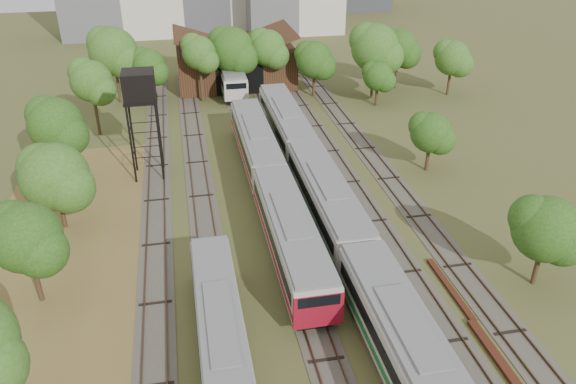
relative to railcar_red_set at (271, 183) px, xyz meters
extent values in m
cube|color=brown|center=(-16.00, -14.42, -2.06)|extent=(14.00, 60.00, 0.04)
cube|color=#4C473D|center=(-10.00, 2.58, -2.05)|extent=(2.60, 80.00, 0.06)
cube|color=#472D1E|center=(-10.72, 2.58, -1.96)|extent=(0.08, 80.00, 0.14)
cube|color=#472D1E|center=(-9.28, 2.58, -1.96)|extent=(0.08, 80.00, 0.14)
cube|color=#4C473D|center=(-6.00, 2.58, -2.05)|extent=(2.60, 80.00, 0.06)
cube|color=#472D1E|center=(-6.72, 2.58, -1.96)|extent=(0.08, 80.00, 0.14)
cube|color=#472D1E|center=(-5.28, 2.58, -1.96)|extent=(0.08, 80.00, 0.14)
cube|color=#4C473D|center=(0.00, 2.58, -2.05)|extent=(2.60, 80.00, 0.06)
cube|color=#472D1E|center=(-0.72, 2.58, -1.96)|extent=(0.08, 80.00, 0.14)
cube|color=#472D1E|center=(0.72, 2.58, -1.96)|extent=(0.08, 80.00, 0.14)
cube|color=#4C473D|center=(4.00, 2.58, -2.05)|extent=(2.60, 80.00, 0.06)
cube|color=#472D1E|center=(3.28, 2.58, -1.96)|extent=(0.08, 80.00, 0.14)
cube|color=#472D1E|center=(4.72, 2.58, -1.96)|extent=(0.08, 80.00, 0.14)
cube|color=#4C473D|center=(8.00, 2.58, -2.05)|extent=(2.60, 80.00, 0.06)
cube|color=#472D1E|center=(7.28, 2.58, -1.96)|extent=(0.08, 80.00, 0.14)
cube|color=#472D1E|center=(8.72, 2.58, -1.96)|extent=(0.08, 80.00, 0.14)
cube|color=#4C473D|center=(12.00, 2.58, -2.05)|extent=(2.60, 80.00, 0.06)
cube|color=#472D1E|center=(11.28, 2.58, -1.96)|extent=(0.08, 80.00, 0.14)
cube|color=#472D1E|center=(12.72, 2.58, -1.96)|extent=(0.08, 80.00, 0.14)
cube|color=black|center=(0.00, -8.69, -1.65)|extent=(2.36, 15.64, 0.86)
cube|color=beige|center=(0.00, -8.69, 0.12)|extent=(3.11, 17.00, 2.68)
cube|color=black|center=(0.00, -8.69, 0.45)|extent=(3.17, 15.64, 0.91)
cube|color=slate|center=(0.00, -8.69, 1.66)|extent=(2.86, 16.66, 0.39)
cube|color=maroon|center=(0.00, -8.69, -0.63)|extent=(3.17, 16.66, 0.48)
cube|color=maroon|center=(0.00, -17.14, -0.01)|extent=(3.15, 0.25, 2.41)
cube|color=black|center=(0.00, 8.81, -1.65)|extent=(2.36, 15.64, 0.86)
cube|color=beige|center=(0.00, 8.81, 0.12)|extent=(3.11, 17.00, 2.68)
cube|color=black|center=(0.00, 8.81, 0.45)|extent=(3.17, 15.64, 0.91)
cube|color=slate|center=(0.00, 8.81, 1.66)|extent=(2.86, 16.66, 0.39)
cube|color=maroon|center=(0.00, 8.81, -0.63)|extent=(3.17, 16.66, 0.48)
cube|color=black|center=(4.00, -21.51, -1.64)|extent=(2.39, 15.64, 0.87)
cube|color=beige|center=(4.00, -21.51, 0.15)|extent=(3.15, 17.00, 2.72)
cube|color=black|center=(4.00, -21.51, 0.48)|extent=(3.21, 15.64, 0.92)
cube|color=slate|center=(4.00, -21.51, 1.71)|extent=(2.90, 16.66, 0.39)
cube|color=#1A6830|center=(4.00, -21.51, -0.61)|extent=(3.21, 16.66, 0.49)
cube|color=black|center=(4.00, -4.01, -1.64)|extent=(2.39, 15.64, 0.87)
cube|color=beige|center=(4.00, -4.01, 0.15)|extent=(3.15, 17.00, 2.72)
cube|color=black|center=(4.00, -4.01, 0.48)|extent=(3.21, 15.64, 0.92)
cube|color=slate|center=(4.00, -4.01, 1.71)|extent=(2.90, 16.66, 0.39)
cube|color=#1A6830|center=(4.00, -4.01, -0.61)|extent=(3.21, 16.66, 0.49)
cube|color=black|center=(4.00, 13.49, -1.64)|extent=(2.39, 15.64, 0.87)
cube|color=beige|center=(4.00, 13.49, 0.15)|extent=(3.15, 17.00, 2.72)
cube|color=black|center=(4.00, 13.49, 0.48)|extent=(3.21, 15.64, 0.92)
cube|color=slate|center=(4.00, 13.49, 1.71)|extent=(2.90, 16.66, 0.39)
cube|color=#1A6830|center=(4.00, 13.49, -0.61)|extent=(3.21, 16.66, 0.49)
cube|color=black|center=(0.00, 33.58, -1.66)|extent=(2.29, 14.72, 0.83)
cube|color=beige|center=(0.00, 33.58, 0.06)|extent=(3.02, 16.00, 2.61)
cube|color=black|center=(0.00, 33.58, 0.37)|extent=(3.08, 14.72, 0.89)
cube|color=slate|center=(0.00, 33.58, 1.55)|extent=(2.78, 15.68, 0.38)
cube|color=#1A6830|center=(0.00, 33.58, -0.67)|extent=(3.08, 15.68, 0.47)
cube|color=beige|center=(0.00, 25.63, -0.07)|extent=(3.06, 0.25, 2.34)
cube|color=black|center=(-6.00, -18.42, -1.71)|extent=(2.02, 16.56, 0.73)
cube|color=gray|center=(-6.00, -18.42, -0.19)|extent=(2.66, 18.00, 2.29)
cube|color=black|center=(-6.00, -18.42, 0.08)|extent=(2.72, 16.56, 0.78)
cube|color=slate|center=(-6.00, -18.42, 1.12)|extent=(2.45, 17.64, 0.33)
cylinder|color=black|center=(-11.90, 6.63, 1.73)|extent=(0.19, 0.19, 7.60)
cylinder|color=black|center=(-9.33, 6.63, 1.73)|extent=(0.19, 0.19, 7.60)
cylinder|color=black|center=(-11.90, 9.20, 1.73)|extent=(0.19, 0.19, 7.60)
cylinder|color=black|center=(-9.33, 9.20, 1.73)|extent=(0.19, 0.19, 7.60)
cube|color=black|center=(-10.62, 7.91, 5.63)|extent=(2.99, 2.99, 0.20)
cube|color=black|center=(-10.62, 7.91, 7.01)|extent=(2.85, 2.85, 2.57)
cube|color=#502416|center=(10.00, -22.17, -1.93)|extent=(0.57, 8.51, 0.28)
cube|color=#502416|center=(10.20, -14.47, -1.96)|extent=(0.43, 6.95, 0.23)
cube|color=#351F13|center=(1.00, 35.58, 0.67)|extent=(16.00, 11.00, 5.50)
cube|color=#351F13|center=(-3.00, 35.58, 4.02)|extent=(8.45, 11.55, 2.96)
cube|color=#351F13|center=(5.00, 35.58, 4.02)|extent=(8.45, 11.55, 2.96)
cube|color=black|center=(1.00, 30.13, 0.12)|extent=(6.40, 0.15, 4.12)
cylinder|color=#382616|center=(-17.58, -10.01, -0.09)|extent=(0.36, 0.36, 3.97)
sphere|color=#164B14|center=(-17.58, -10.01, 2.98)|extent=(4.61, 4.61, 4.61)
cylinder|color=#382616|center=(-17.36, -0.52, -0.24)|extent=(0.36, 0.36, 3.67)
sphere|color=#164B14|center=(-17.36, -0.52, 2.60)|extent=(5.43, 5.43, 5.43)
cylinder|color=#382616|center=(-18.37, 8.05, 0.20)|extent=(0.36, 0.36, 4.56)
sphere|color=#164B14|center=(-18.37, 8.05, 3.73)|extent=(5.01, 5.01, 5.01)
cylinder|color=#382616|center=(-16.42, 19.62, 0.38)|extent=(0.36, 0.36, 4.92)
sphere|color=#164B14|center=(-16.42, 19.62, 4.18)|extent=(4.54, 4.54, 4.54)
cylinder|color=#382616|center=(-14.78, 30.42, 0.54)|extent=(0.36, 0.36, 5.24)
sphere|color=#164B14|center=(-14.78, 30.42, 4.59)|extent=(6.10, 6.10, 6.10)
cylinder|color=#382616|center=(-10.56, 28.33, -0.04)|extent=(0.36, 0.36, 4.06)
sphere|color=#164B14|center=(-10.56, 28.33, 3.10)|extent=(4.28, 4.28, 4.28)
cylinder|color=#382616|center=(-4.19, 28.78, 0.43)|extent=(0.36, 0.36, 5.02)
sphere|color=#164B14|center=(-4.19, 28.78, 4.31)|extent=(4.28, 4.28, 4.28)
cylinder|color=#382616|center=(0.16, 30.52, 0.33)|extent=(0.36, 0.36, 4.82)
sphere|color=#164B14|center=(0.16, 30.52, 4.06)|extent=(5.87, 5.87, 5.87)
cylinder|color=#382616|center=(4.87, 30.29, 0.35)|extent=(0.36, 0.36, 4.85)
sphere|color=#164B14|center=(4.87, 30.29, 4.10)|extent=(4.79, 4.79, 4.79)
cylinder|color=#382616|center=(10.64, 27.89, -0.14)|extent=(0.36, 0.36, 3.88)
sphere|color=#164B14|center=(10.64, 27.89, 2.86)|extent=(4.85, 4.85, 4.85)
cylinder|color=#382616|center=(18.07, 25.67, 0.56)|extent=(0.36, 0.36, 5.26)
sphere|color=#164B14|center=(18.07, 25.67, 4.62)|extent=(6.12, 6.12, 6.12)
cylinder|color=#382616|center=(22.72, 29.16, 0.13)|extent=(0.36, 0.36, 4.41)
sphere|color=#164B14|center=(22.72, 29.16, 3.53)|extent=(5.10, 5.10, 5.10)
cylinder|color=#382616|center=(28.63, 24.88, -0.10)|extent=(0.36, 0.36, 3.96)
sphere|color=#164B14|center=(28.63, 24.88, 2.96)|extent=(4.58, 4.58, 4.58)
cylinder|color=#382616|center=(16.31, -14.91, -0.30)|extent=(0.36, 0.36, 3.56)
sphere|color=#164B14|center=(16.31, -14.91, 2.46)|extent=(4.58, 4.58, 4.58)
cylinder|color=#382616|center=(16.33, 3.69, -0.50)|extent=(0.36, 0.36, 3.16)
sphere|color=#164B14|center=(16.33, 3.69, 1.94)|extent=(3.96, 3.96, 3.96)
cylinder|color=#382616|center=(17.66, 22.70, -0.54)|extent=(0.36, 0.36, 3.07)
sphere|color=#164B14|center=(17.66, 22.70, 1.84)|extent=(3.77, 3.77, 3.77)
camera|label=1|loc=(-7.04, -42.84, 22.63)|focal=35.00mm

